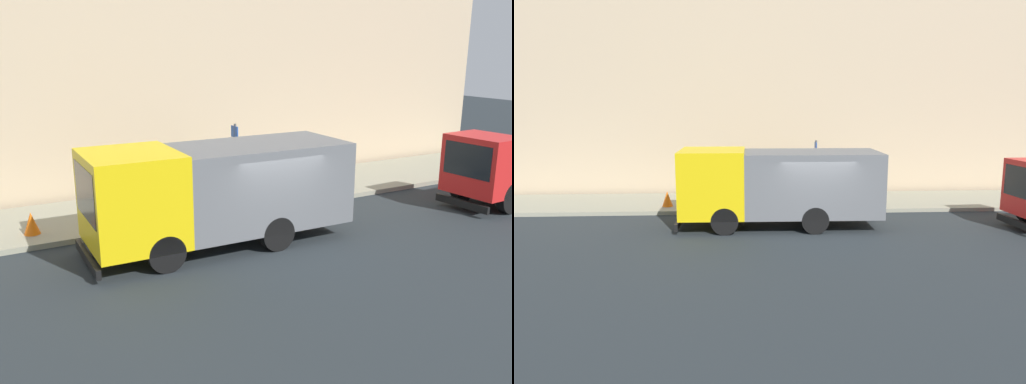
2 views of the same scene
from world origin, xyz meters
TOP-DOWN VIEW (x-y plane):
  - ground at (0.00, 0.00)m, footprint 80.00×80.00m
  - sidewalk at (4.99, 0.00)m, footprint 3.98×30.00m
  - building_facade at (7.48, 0.00)m, footprint 0.50×30.00m
  - large_utility_truck at (1.07, 1.26)m, footprint 2.60×7.23m
  - pedestrian_walking at (4.87, 1.14)m, footprint 0.35×0.35m
  - pedestrian_standing at (6.45, -0.62)m, footprint 0.53×0.53m
  - pedestrian_third at (6.36, 1.28)m, footprint 0.53×0.53m
  - traffic_cone_orange at (3.97, 5.71)m, footprint 0.45×0.45m
  - street_sign_post at (3.37, -0.42)m, footprint 0.44×0.08m

SIDE VIEW (x-z plane):
  - ground at x=0.00m, z-range 0.00..0.00m
  - sidewalk at x=4.99m, z-range 0.00..0.16m
  - traffic_cone_orange at x=3.97m, z-range 0.16..0.80m
  - pedestrian_walking at x=4.87m, z-range 0.21..1.80m
  - pedestrian_third at x=6.36m, z-range 0.20..1.86m
  - pedestrian_standing at x=6.45m, z-range 0.20..1.88m
  - large_utility_truck at x=1.07m, z-range 0.18..2.98m
  - street_sign_post at x=3.37m, z-range 0.40..3.17m
  - building_facade at x=7.48m, z-range 0.00..12.72m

